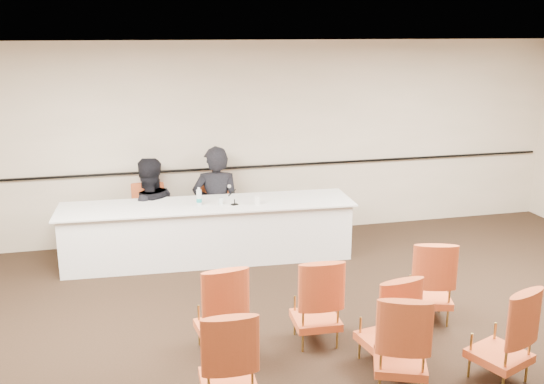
{
  "coord_description": "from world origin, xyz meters",
  "views": [
    {
      "loc": [
        -1.94,
        -4.96,
        3.16
      ],
      "look_at": [
        -0.08,
        2.6,
        1.05
      ],
      "focal_mm": 40.0,
      "sensor_mm": 36.0,
      "label": 1
    }
  ],
  "objects_px": {
    "coffee_cup": "(257,200)",
    "aud_chair_back_left": "(227,358)",
    "drinking_glass": "(221,201)",
    "aud_chair_front_mid": "(316,300)",
    "panelist_main": "(217,210)",
    "aud_chair_extra": "(387,319)",
    "aud_chair_front_left": "(220,308)",
    "aud_chair_back_mid": "(401,341)",
    "aud_chair_front_right": "(430,279)",
    "panel_table": "(208,232)",
    "water_bottle": "(199,196)",
    "panelist_second": "(149,219)",
    "panelist_second_chair": "(149,218)",
    "microphone": "(234,196)",
    "panelist_main_chair": "(217,214)",
    "aud_chair_back_right": "(501,333)"
  },
  "relations": [
    {
      "from": "coffee_cup",
      "to": "aud_chair_back_left",
      "type": "relative_size",
      "value": 0.13
    },
    {
      "from": "aud_chair_back_left",
      "to": "aud_chair_extra",
      "type": "xyz_separation_m",
      "value": [
        1.6,
        0.34,
        0.0
      ]
    },
    {
      "from": "drinking_glass",
      "to": "aud_chair_back_mid",
      "type": "xyz_separation_m",
      "value": [
        1.05,
        -3.51,
        -0.39
      ]
    },
    {
      "from": "coffee_cup",
      "to": "aud_chair_back_left",
      "type": "distance_m",
      "value": 3.48
    },
    {
      "from": "drinking_glass",
      "to": "aud_chair_back_left",
      "type": "distance_m",
      "value": 3.49
    },
    {
      "from": "aud_chair_front_left",
      "to": "aud_chair_front_mid",
      "type": "distance_m",
      "value": 0.98
    },
    {
      "from": "aud_chair_back_left",
      "to": "panelist_main",
      "type": "bearing_deg",
      "value": 84.22
    },
    {
      "from": "panelist_second_chair",
      "to": "aud_chair_back_right",
      "type": "height_order",
      "value": "same"
    },
    {
      "from": "aud_chair_back_left",
      "to": "aud_chair_extra",
      "type": "bearing_deg",
      "value": 13.62
    },
    {
      "from": "aud_chair_extra",
      "to": "panelist_main",
      "type": "bearing_deg",
      "value": 95.67
    },
    {
      "from": "coffee_cup",
      "to": "aud_chair_back_right",
      "type": "distance_m",
      "value": 3.82
    },
    {
      "from": "aud_chair_extra",
      "to": "aud_chair_front_right",
      "type": "bearing_deg",
      "value": 31.68
    },
    {
      "from": "aud_chair_front_mid",
      "to": "panelist_main",
      "type": "bearing_deg",
      "value": 102.37
    },
    {
      "from": "panel_table",
      "to": "water_bottle",
      "type": "relative_size",
      "value": 16.16
    },
    {
      "from": "coffee_cup",
      "to": "panelist_main",
      "type": "bearing_deg",
      "value": 119.84
    },
    {
      "from": "aud_chair_front_right",
      "to": "aud_chair_extra",
      "type": "relative_size",
      "value": 1.0
    },
    {
      "from": "panel_table",
      "to": "panelist_second_chair",
      "type": "xyz_separation_m",
      "value": [
        -0.79,
        0.63,
        0.07
      ]
    },
    {
      "from": "drinking_glass",
      "to": "aud_chair_front_left",
      "type": "xyz_separation_m",
      "value": [
        -0.41,
        -2.47,
        -0.39
      ]
    },
    {
      "from": "microphone",
      "to": "aud_chair_back_left",
      "type": "relative_size",
      "value": 0.28
    },
    {
      "from": "microphone",
      "to": "aud_chair_front_right",
      "type": "xyz_separation_m",
      "value": [
        1.78,
        -2.26,
        -0.47
      ]
    },
    {
      "from": "panelist_main",
      "to": "coffee_cup",
      "type": "bearing_deg",
      "value": 130.68
    },
    {
      "from": "coffee_cup",
      "to": "aud_chair_back_left",
      "type": "xyz_separation_m",
      "value": [
        -0.99,
        -3.31,
        -0.4
      ]
    },
    {
      "from": "drinking_glass",
      "to": "aud_chair_front_right",
      "type": "relative_size",
      "value": 0.11
    },
    {
      "from": "aud_chair_front_left",
      "to": "aud_chair_front_right",
      "type": "relative_size",
      "value": 1.0
    },
    {
      "from": "aud_chair_front_right",
      "to": "aud_chair_back_mid",
      "type": "xyz_separation_m",
      "value": [
        -0.9,
        -1.18,
        0.0
      ]
    },
    {
      "from": "panelist_main_chair",
      "to": "microphone",
      "type": "distance_m",
      "value": 0.89
    },
    {
      "from": "coffee_cup",
      "to": "water_bottle",
      "type": "bearing_deg",
      "value": 168.58
    },
    {
      "from": "coffee_cup",
      "to": "aud_chair_back_mid",
      "type": "bearing_deg",
      "value": -80.6
    },
    {
      "from": "panel_table",
      "to": "panelist_main_chair",
      "type": "relative_size",
      "value": 4.27
    },
    {
      "from": "panelist_main",
      "to": "panelist_main_chair",
      "type": "relative_size",
      "value": 2.06
    },
    {
      "from": "aud_chair_front_right",
      "to": "drinking_glass",
      "type": "bearing_deg",
      "value": 146.68
    },
    {
      "from": "panelist_main_chair",
      "to": "aud_chair_back_right",
      "type": "xyz_separation_m",
      "value": [
        1.96,
        -4.27,
        0.0
      ]
    },
    {
      "from": "panelist_main_chair",
      "to": "aud_chair_back_mid",
      "type": "height_order",
      "value": "same"
    },
    {
      "from": "microphone",
      "to": "aud_chair_front_mid",
      "type": "distance_m",
      "value": 2.52
    },
    {
      "from": "panelist_second_chair",
      "to": "aud_chair_extra",
      "type": "height_order",
      "value": "same"
    },
    {
      "from": "microphone",
      "to": "aud_chair_extra",
      "type": "bearing_deg",
      "value": -92.6
    },
    {
      "from": "panelist_second",
      "to": "aud_chair_front_right",
      "type": "distance_m",
      "value": 4.22
    },
    {
      "from": "drinking_glass",
      "to": "panelist_second",
      "type": "bearing_deg",
      "value": 143.34
    },
    {
      "from": "panelist_second",
      "to": "drinking_glass",
      "type": "bearing_deg",
      "value": 133.26
    },
    {
      "from": "panelist_main",
      "to": "microphone",
      "type": "bearing_deg",
      "value": 111.53
    },
    {
      "from": "panel_table",
      "to": "water_bottle",
      "type": "bearing_deg",
      "value": -156.02
    },
    {
      "from": "panel_table",
      "to": "water_bottle",
      "type": "height_order",
      "value": "water_bottle"
    },
    {
      "from": "panelist_main",
      "to": "aud_chair_back_mid",
      "type": "relative_size",
      "value": 2.06
    },
    {
      "from": "aud_chair_front_left",
      "to": "aud_chair_extra",
      "type": "relative_size",
      "value": 1.0
    },
    {
      "from": "aud_chair_extra",
      "to": "aud_chair_back_mid",
      "type": "bearing_deg",
      "value": -107.06
    },
    {
      "from": "panelist_second",
      "to": "aud_chair_back_left",
      "type": "height_order",
      "value": "panelist_second"
    },
    {
      "from": "panelist_main_chair",
      "to": "aud_chair_extra",
      "type": "xyz_separation_m",
      "value": [
        1.06,
        -3.76,
        0.0
      ]
    },
    {
      "from": "microphone",
      "to": "aud_chair_front_mid",
      "type": "bearing_deg",
      "value": -100.42
    },
    {
      "from": "aud_chair_back_left",
      "to": "aud_chair_back_mid",
      "type": "distance_m",
      "value": 1.56
    },
    {
      "from": "drinking_glass",
      "to": "coffee_cup",
      "type": "bearing_deg",
      "value": -13.72
    }
  ]
}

